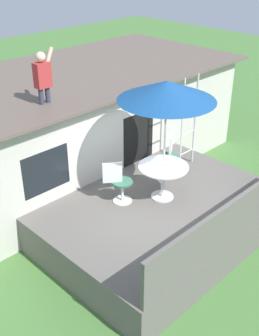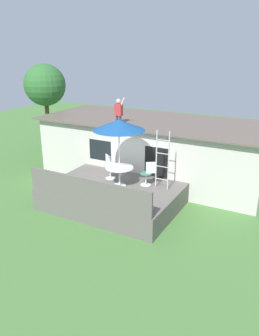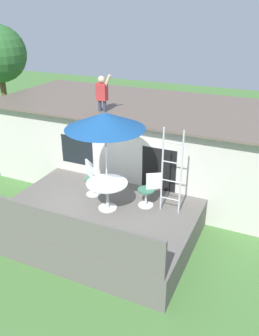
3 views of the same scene
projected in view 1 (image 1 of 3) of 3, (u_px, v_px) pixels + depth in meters
ground_plane at (158, 233)px, 9.31m from camera, size 40.00×40.00×0.00m
house at (54, 129)px, 10.89m from camera, size 10.50×4.50×2.67m
deck at (159, 218)px, 9.12m from camera, size 4.89×3.61×0.80m
deck_railing at (234, 219)px, 7.62m from camera, size 4.79×0.08×0.90m
patio_table at (163, 173)px, 8.82m from camera, size 1.04×1.04×0.74m
patio_umbrella at (167, 91)px, 7.97m from camera, size 1.90×1.90×2.54m
step_ladder at (189, 123)px, 9.83m from camera, size 0.52×0.04×2.20m
person_figure at (43, 74)px, 8.47m from camera, size 0.47×0.20×1.11m
patio_chair_left at (119, 182)px, 8.73m from camera, size 0.56×0.46×0.92m
patio_chair_right at (170, 155)px, 9.80m from camera, size 0.57×0.45×0.92m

